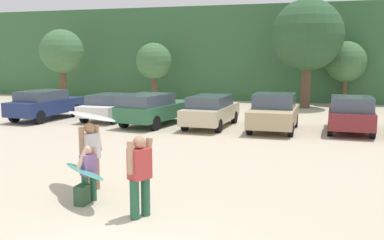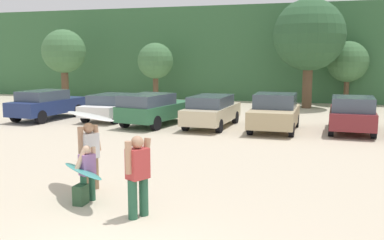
% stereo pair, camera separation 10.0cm
% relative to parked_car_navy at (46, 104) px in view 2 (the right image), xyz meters
% --- Properties ---
extents(hillside_ridge, '(108.00, 12.00, 7.11)m').
position_rel_parked_car_navy_xyz_m(hillside_ridge, '(10.63, 18.71, 2.72)').
color(hillside_ridge, '#38663D').
rests_on(hillside_ridge, ground_plane).
extents(tree_left, '(3.24, 3.24, 5.33)m').
position_rel_parked_car_navy_xyz_m(tree_left, '(-4.63, 9.02, 2.83)').
color(tree_left, brown).
rests_on(tree_left, ground_plane).
extents(tree_right, '(2.61, 2.61, 4.32)m').
position_rel_parked_car_navy_xyz_m(tree_right, '(2.24, 10.17, 2.14)').
color(tree_right, brown).
rests_on(tree_right, ground_plane).
extents(tree_far_left, '(4.56, 4.56, 6.97)m').
position_rel_parked_car_navy_xyz_m(tree_far_left, '(13.03, 9.39, 3.82)').
color(tree_far_left, brown).
rests_on(tree_far_left, ground_plane).
extents(tree_center_right, '(2.80, 2.80, 4.37)m').
position_rel_parked_car_navy_xyz_m(tree_center_right, '(15.56, 12.11, 2.12)').
color(tree_center_right, brown).
rests_on(tree_center_right, ground_plane).
extents(parked_car_navy, '(2.19, 4.56, 1.56)m').
position_rel_parked_car_navy_xyz_m(parked_car_navy, '(0.00, 0.00, 0.00)').
color(parked_car_navy, navy).
rests_on(parked_car_navy, ground_plane).
extents(parked_car_white, '(1.96, 4.26, 1.37)m').
position_rel_parked_car_navy_xyz_m(parked_car_white, '(3.40, 0.91, -0.09)').
color(parked_car_white, white).
rests_on(parked_car_white, ground_plane).
extents(parked_car_forest_green, '(2.69, 4.78, 1.57)m').
position_rel_parked_car_navy_xyz_m(parked_car_forest_green, '(6.22, -0.23, 0.01)').
color(parked_car_forest_green, '#2D6642').
rests_on(parked_car_forest_green, ground_plane).
extents(parked_car_champagne, '(1.95, 4.56, 1.50)m').
position_rel_parked_car_navy_xyz_m(parked_car_champagne, '(9.00, 0.09, -0.04)').
color(parked_car_champagne, beige).
rests_on(parked_car_champagne, ground_plane).
extents(parked_car_tan, '(2.00, 4.05, 1.68)m').
position_rel_parked_car_navy_xyz_m(parked_car_tan, '(11.98, -0.14, 0.00)').
color(parked_car_tan, tan).
rests_on(parked_car_tan, ground_plane).
extents(parked_car_maroon, '(1.98, 4.08, 1.62)m').
position_rel_parked_car_navy_xyz_m(parked_car_maroon, '(15.28, 0.27, 0.01)').
color(parked_car_maroon, maroon).
rests_on(parked_car_maroon, ground_plane).
extents(person_adult, '(0.47, 0.64, 1.70)m').
position_rel_parked_car_navy_xyz_m(person_adult, '(8.51, -10.45, 0.13)').
color(person_adult, '#8C6B4C').
rests_on(person_adult, ground_plane).
extents(person_child, '(0.38, 0.56, 1.32)m').
position_rel_parked_car_navy_xyz_m(person_child, '(8.91, -11.26, -0.09)').
color(person_child, '#26593F').
rests_on(person_child, ground_plane).
extents(person_companion, '(0.47, 0.65, 1.72)m').
position_rel_parked_car_navy_xyz_m(person_companion, '(10.43, -11.85, 0.14)').
color(person_companion, '#26593F').
rests_on(person_companion, ground_plane).
extents(surfboard_white, '(2.22, 1.86, 0.14)m').
position_rel_parked_car_navy_xyz_m(surfboard_white, '(8.58, -10.49, 1.05)').
color(surfboard_white, white).
extents(surfboard_teal, '(1.72, 1.50, 0.23)m').
position_rel_parked_car_navy_xyz_m(surfboard_teal, '(8.87, -11.39, -0.08)').
color(surfboard_teal, teal).
extents(backpack_dropped, '(0.24, 0.34, 0.45)m').
position_rel_parked_car_navy_xyz_m(backpack_dropped, '(8.86, -11.49, -0.61)').
color(backpack_dropped, '#2D4C33').
rests_on(backpack_dropped, ground_plane).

